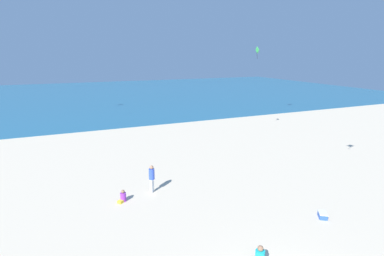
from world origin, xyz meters
TOP-DOWN VIEW (x-y plane):
  - ground_plane at (0.00, 10.00)m, footprint 120.00×120.00m
  - ocean_water at (0.00, 57.08)m, footprint 120.00×60.00m
  - cooler_box at (5.52, 4.35)m, footprint 0.64×0.69m
  - person_5 at (-3.41, 9.99)m, footprint 0.61×0.56m
  - person_6 at (-1.60, 10.47)m, footprint 0.47×0.47m
  - kite_green at (10.73, 18.11)m, footprint 0.13×0.61m

SIDE VIEW (x-z plane):
  - ground_plane at x=0.00m, z-range 0.00..0.00m
  - ocean_water at x=0.00m, z-range 0.00..0.05m
  - cooler_box at x=5.52m, z-range 0.00..0.29m
  - person_5 at x=-3.41m, z-range -0.09..0.60m
  - person_6 at x=-1.60m, z-range 0.13..1.82m
  - kite_green at x=10.73m, z-range 7.81..8.91m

